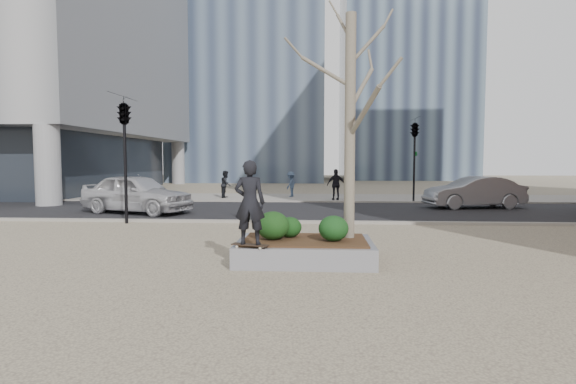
# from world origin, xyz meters

# --- Properties ---
(ground) EXTENTS (120.00, 120.00, 0.00)m
(ground) POSITION_xyz_m (0.00, 0.00, 0.00)
(ground) COLOR tan
(ground) RESTS_ON ground
(street) EXTENTS (60.00, 8.00, 0.02)m
(street) POSITION_xyz_m (0.00, 10.00, 0.01)
(street) COLOR black
(street) RESTS_ON ground
(far_sidewalk) EXTENTS (60.00, 6.00, 0.02)m
(far_sidewalk) POSITION_xyz_m (0.00, 17.00, 0.01)
(far_sidewalk) COLOR gray
(far_sidewalk) RESTS_ON ground
(planter) EXTENTS (3.00, 2.00, 0.45)m
(planter) POSITION_xyz_m (1.00, 0.00, 0.23)
(planter) COLOR gray
(planter) RESTS_ON ground
(planter_mulch) EXTENTS (2.70, 1.70, 0.04)m
(planter_mulch) POSITION_xyz_m (1.00, 0.00, 0.47)
(planter_mulch) COLOR #382314
(planter_mulch) RESTS_ON planter
(sycamore_tree) EXTENTS (2.80, 2.80, 6.60)m
(sycamore_tree) POSITION_xyz_m (2.00, 0.30, 3.79)
(sycamore_tree) COLOR gray
(sycamore_tree) RESTS_ON planter_mulch
(shrub_left) EXTENTS (0.73, 0.73, 0.62)m
(shrub_left) POSITION_xyz_m (0.30, -0.10, 0.80)
(shrub_left) COLOR black
(shrub_left) RESTS_ON planter_mulch
(shrub_middle) EXTENTS (0.54, 0.54, 0.46)m
(shrub_middle) POSITION_xyz_m (0.65, 0.23, 0.72)
(shrub_middle) COLOR #133912
(shrub_middle) RESTS_ON planter_mulch
(shrub_right) EXTENTS (0.65, 0.65, 0.55)m
(shrub_right) POSITION_xyz_m (1.63, -0.20, 0.77)
(shrub_right) COLOR #113815
(shrub_right) RESTS_ON planter_mulch
(skateboard) EXTENTS (0.80, 0.42, 0.08)m
(skateboard) POSITION_xyz_m (-0.10, -0.88, 0.49)
(skateboard) COLOR black
(skateboard) RESTS_ON planter
(skateboarder) EXTENTS (0.64, 0.43, 1.72)m
(skateboarder) POSITION_xyz_m (-0.10, -0.88, 1.39)
(skateboarder) COLOR black
(skateboarder) RESTS_ON skateboard
(police_car) EXTENTS (5.24, 3.43, 1.66)m
(police_car) POSITION_xyz_m (-6.34, 8.61, 0.85)
(police_car) COLOR silver
(police_car) RESTS_ON street
(car_silver) EXTENTS (4.67, 2.28, 1.48)m
(car_silver) POSITION_xyz_m (8.63, 11.57, 0.76)
(car_silver) COLOR #919399
(car_silver) RESTS_ON street
(pedestrian_a) EXTENTS (0.66, 0.82, 1.62)m
(pedestrian_a) POSITION_xyz_m (-4.13, 16.54, 0.83)
(pedestrian_a) COLOR black
(pedestrian_a) RESTS_ON far_sidewalk
(pedestrian_b) EXTENTS (0.85, 1.12, 1.54)m
(pedestrian_b) POSITION_xyz_m (-0.30, 17.52, 0.79)
(pedestrian_b) COLOR #3A4D68
(pedestrian_b) RESTS_ON far_sidewalk
(pedestrian_c) EXTENTS (1.07, 0.57, 1.74)m
(pedestrian_c) POSITION_xyz_m (2.37, 15.33, 0.89)
(pedestrian_c) COLOR black
(pedestrian_c) RESTS_ON far_sidewalk
(traffic_light_near) EXTENTS (0.60, 2.48, 4.50)m
(traffic_light_near) POSITION_xyz_m (-5.50, 5.60, 2.25)
(traffic_light_near) COLOR black
(traffic_light_near) RESTS_ON ground
(traffic_light_far) EXTENTS (0.60, 2.48, 4.50)m
(traffic_light_far) POSITION_xyz_m (6.50, 14.60, 2.25)
(traffic_light_far) COLOR black
(traffic_light_far) RESTS_ON ground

